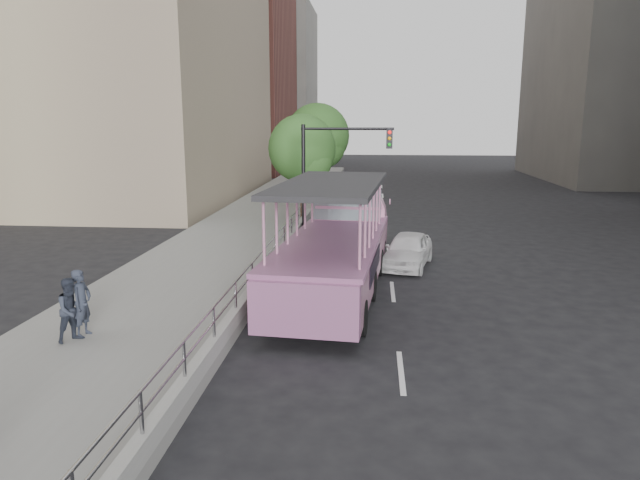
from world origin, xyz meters
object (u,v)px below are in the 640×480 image
(pedestrian_near, at_px, (82,303))
(pedestrian_mid, at_px, (72,310))
(car, at_px, (408,250))
(parking_sign, at_px, (305,212))
(traffic_signal, at_px, (329,162))
(street_tree_near, at_px, (304,151))
(duck_boat, at_px, (338,247))
(street_tree_far, at_px, (319,138))

(pedestrian_near, xyz_separation_m, pedestrian_mid, (-0.07, -0.33, -0.06))
(car, xyz_separation_m, pedestrian_mid, (-8.23, -8.94, 0.42))
(parking_sign, relative_size, traffic_signal, 0.47)
(traffic_signal, distance_m, street_tree_near, 3.80)
(car, height_order, pedestrian_mid, pedestrian_mid)
(duck_boat, bearing_deg, traffic_signal, 96.51)
(pedestrian_mid, height_order, parking_sign, parking_sign)
(pedestrian_mid, height_order, street_tree_near, street_tree_near)
(parking_sign, bearing_deg, traffic_signal, 71.19)
(parking_sign, xyz_separation_m, street_tree_near, (-0.75, 5.93, 2.25))
(pedestrian_near, bearing_deg, parking_sign, -15.13)
(duck_boat, relative_size, parking_sign, 4.49)
(duck_boat, bearing_deg, street_tree_near, 102.29)
(duck_boat, height_order, pedestrian_mid, duck_boat)
(pedestrian_mid, height_order, street_tree_far, street_tree_far)
(car, height_order, traffic_signal, traffic_signal)
(traffic_signal, bearing_deg, car, -57.24)
(duck_boat, relative_size, street_tree_near, 1.93)
(car, bearing_deg, parking_sign, 160.34)
(pedestrian_mid, bearing_deg, pedestrian_near, 22.79)
(traffic_signal, bearing_deg, street_tree_near, 114.98)
(car, relative_size, traffic_signal, 0.72)
(duck_boat, xyz_separation_m, traffic_signal, (-0.93, 8.20, 2.16))
(street_tree_far, bearing_deg, parking_sign, -87.38)
(pedestrian_mid, distance_m, traffic_signal, 15.16)
(duck_boat, bearing_deg, pedestrian_near, -135.60)
(parking_sign, bearing_deg, street_tree_near, 97.18)
(pedestrian_near, bearing_deg, duck_boat, -41.49)
(parking_sign, distance_m, traffic_signal, 3.27)
(pedestrian_near, relative_size, street_tree_near, 0.29)
(pedestrian_mid, bearing_deg, car, -7.22)
(pedestrian_mid, bearing_deg, traffic_signal, 16.38)
(pedestrian_near, xyz_separation_m, traffic_signal, (4.80, 13.82, 2.38))
(car, bearing_deg, duck_boat, -115.78)
(traffic_signal, xyz_separation_m, street_tree_far, (-1.40, 9.43, 0.81))
(street_tree_near, xyz_separation_m, street_tree_far, (0.20, 6.00, 0.49))
(street_tree_near, height_order, street_tree_far, street_tree_far)
(traffic_signal, bearing_deg, parking_sign, -108.81)
(pedestrian_near, bearing_deg, pedestrian_mid, 171.51)
(pedestrian_near, distance_m, street_tree_far, 23.71)
(pedestrian_mid, xyz_separation_m, parking_sign, (4.02, 11.65, 0.51))
(traffic_signal, relative_size, street_tree_near, 0.91)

